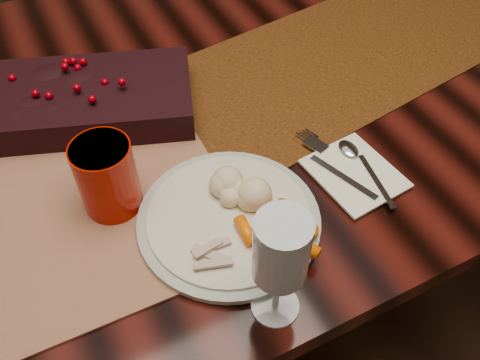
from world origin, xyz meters
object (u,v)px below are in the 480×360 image
dinner_plate (229,219)px  turkey_shreds (211,255)px  wine_glass (279,270)px  placemat_main (66,224)px  centerpiece (82,96)px  napkin (355,173)px  mashed_potatoes (234,187)px  baby_carrots (277,233)px  red_cup (107,177)px  dining_table (195,220)px

dinner_plate → turkey_shreds: bearing=-134.5°
dinner_plate → wine_glass: (-0.00, -0.15, 0.08)m
placemat_main → centerpiece: bearing=68.6°
napkin → wine_glass: 0.28m
centerpiece → placemat_main: size_ratio=0.77×
mashed_potatoes → napkin: (0.20, -0.03, -0.04)m
centerpiece → napkin: size_ratio=2.70×
centerpiece → dinner_plate: size_ratio=1.40×
placemat_main → napkin: napkin is taller
mashed_potatoes → placemat_main: bearing=161.4°
baby_carrots → napkin: 0.19m
placemat_main → mashed_potatoes: bearing=-17.4°
baby_carrots → mashed_potatoes: size_ratio=1.11×
mashed_potatoes → napkin: size_ratio=0.63×
dinner_plate → napkin: dinner_plate is taller
baby_carrots → napkin: baby_carrots is taller
baby_carrots → napkin: size_ratio=0.71×
baby_carrots → centerpiece: bearing=112.7°
centerpiece → mashed_potatoes: size_ratio=4.25×
dinner_plate → mashed_potatoes: mashed_potatoes is taller
red_cup → dining_table: bearing=44.5°
placemat_main → dinner_plate: bearing=-25.0°
centerpiece → dinner_plate: 0.36m
turkey_shreds → red_cup: bearing=117.6°
turkey_shreds → wine_glass: size_ratio=0.38×
dinner_plate → mashed_potatoes: 0.05m
wine_glass → dinner_plate: bearing=88.3°
napkin → centerpiece: bearing=129.4°
placemat_main → turkey_shreds: bearing=-43.4°
mashed_potatoes → red_cup: bearing=152.4°
baby_carrots → wine_glass: wine_glass is taller
placemat_main → napkin: bearing=-13.2°
dining_table → dinner_plate: bearing=-98.8°
placemat_main → dinner_plate: (0.22, -0.11, 0.01)m
mashed_potatoes → napkin: mashed_potatoes is taller
red_cup → baby_carrots: bearing=-43.5°
turkey_shreds → wine_glass: 0.12m
baby_carrots → turkey_shreds: size_ratio=1.44×
dinner_plate → centerpiece: bearing=110.1°
baby_carrots → mashed_potatoes: mashed_potatoes is taller
dinner_plate → red_cup: size_ratio=2.28×
dinner_plate → wine_glass: size_ratio=1.48×
mashed_potatoes → turkey_shreds: size_ratio=1.30×
centerpiece → baby_carrots: 0.43m
dining_table → placemat_main: (-0.26, -0.19, 0.38)m
wine_glass → mashed_potatoes: bearing=81.4°
baby_carrots → dining_table: bearing=89.8°
baby_carrots → red_cup: 0.26m
wine_glass → dining_table: bearing=83.5°
placemat_main → mashed_potatoes: size_ratio=5.53×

